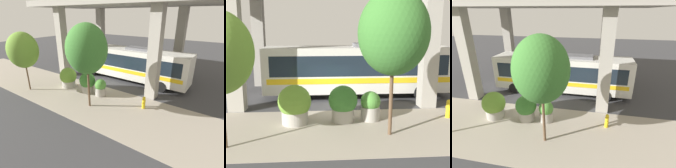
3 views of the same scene
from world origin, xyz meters
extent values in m
plane|color=#38383A|center=(0.00, 0.00, 0.00)|extent=(80.00, 80.00, 0.00)
cube|color=gray|center=(-3.00, 0.00, 0.01)|extent=(6.00, 40.00, 0.02)
cube|color=#9E998E|center=(0.50, -5.53, 3.75)|extent=(0.90, 0.90, 7.50)
cube|color=#9E998E|center=(0.50, 5.53, 3.75)|extent=(0.90, 0.90, 7.50)
cube|color=#9E998E|center=(7.50, -5.53, 3.75)|extent=(0.90, 0.90, 7.50)
cube|color=#9E998E|center=(7.50, 5.53, 3.75)|extent=(0.90, 0.90, 7.50)
cube|color=#9E998E|center=(4.00, 0.00, 7.80)|extent=(9.40, 19.06, 0.60)
cube|color=silver|center=(3.25, -1.78, 1.92)|extent=(2.54, 12.40, 2.95)
cube|color=#19232D|center=(3.25, -1.78, 2.28)|extent=(2.58, 11.41, 1.30)
cube|color=yellow|center=(3.25, -1.78, 1.33)|extent=(2.58, 11.78, 0.35)
cube|color=slate|center=(3.25, -3.02, 3.52)|extent=(1.27, 3.10, 0.24)
cylinder|color=black|center=(2.06, 2.56, 0.50)|extent=(0.28, 1.00, 1.00)
cylinder|color=black|center=(4.44, 2.56, 0.50)|extent=(0.28, 1.00, 1.00)
cylinder|color=black|center=(2.06, -5.81, 0.50)|extent=(0.28, 1.00, 1.00)
cylinder|color=black|center=(4.44, -5.81, 0.50)|extent=(0.28, 1.00, 1.00)
cylinder|color=gold|center=(-1.69, -5.86, 0.40)|extent=(0.24, 0.24, 0.81)
sphere|color=gold|center=(-1.69, -5.86, 0.88)|extent=(0.23, 0.23, 0.23)
cylinder|color=gold|center=(-1.87, -5.86, 0.53)|extent=(0.15, 0.11, 0.11)
cylinder|color=gold|center=(-1.51, -5.86, 0.53)|extent=(0.15, 0.11, 0.11)
cylinder|color=#9E998E|center=(-1.75, -1.71, 0.36)|extent=(0.96, 0.96, 0.73)
sphere|color=#4C8C38|center=(-1.75, -1.71, 1.01)|extent=(1.01, 1.01, 1.01)
sphere|color=#BF334C|center=(-1.63, -1.81, 0.86)|extent=(0.34, 0.34, 0.34)
cylinder|color=#9E998E|center=(-1.86, -0.30, 0.37)|extent=(1.10, 1.10, 0.74)
sphere|color=#38722D|center=(-1.86, -0.30, 1.14)|extent=(1.45, 1.45, 1.45)
sphere|color=orange|center=(-1.73, -0.41, 0.89)|extent=(0.39, 0.39, 0.39)
cylinder|color=#9E998E|center=(-2.01, 2.09, 0.35)|extent=(1.29, 1.29, 0.70)
sphere|color=olive|center=(-2.01, 2.09, 1.15)|extent=(1.62, 1.62, 1.62)
sphere|color=orange|center=(-1.85, 1.96, 0.88)|extent=(0.45, 0.45, 0.45)
cylinder|color=brown|center=(-4.64, 4.63, 1.50)|extent=(0.14, 0.14, 2.99)
ellipsoid|color=olive|center=(-4.64, 4.63, 3.79)|extent=(2.64, 2.64, 3.17)
cylinder|color=brown|center=(-3.76, -2.21, 1.79)|extent=(0.16, 0.16, 3.58)
ellipsoid|color=#38722D|center=(-3.76, -2.21, 4.48)|extent=(2.97, 2.97, 3.57)
camera|label=1|loc=(-12.71, -10.67, 6.73)|focal=28.00mm
camera|label=2|loc=(-15.34, 0.97, 4.76)|focal=45.00mm
camera|label=3|loc=(-11.78, -4.99, 7.23)|focal=28.00mm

